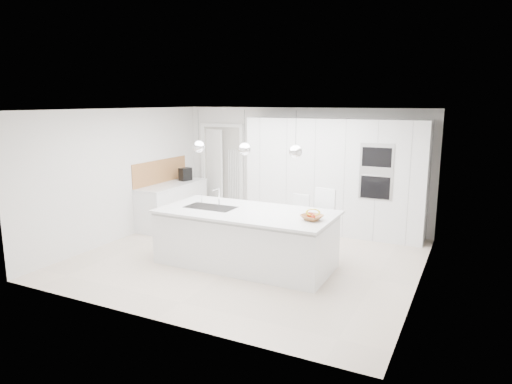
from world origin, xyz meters
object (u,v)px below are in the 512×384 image
at_px(island_base, 245,239).
at_px(espresso_machine, 185,174).
at_px(bar_stool_right, 322,225).
at_px(fruit_bowl, 312,217).
at_px(bar_stool_left, 298,224).

relative_size(island_base, espresso_machine, 9.91).
height_order(espresso_machine, bar_stool_right, bar_stool_right).
bearing_deg(island_base, fruit_bowl, -1.98).
bearing_deg(bar_stool_left, espresso_machine, 167.97).
xyz_separation_m(bar_stool_left, bar_stool_right, (0.49, -0.20, 0.09)).
height_order(fruit_bowl, bar_stool_left, bar_stool_left).
bearing_deg(bar_stool_left, island_base, -112.88).
relative_size(espresso_machine, bar_stool_right, 0.24).
xyz_separation_m(island_base, bar_stool_left, (0.54, 0.99, 0.08)).
xyz_separation_m(fruit_bowl, espresso_machine, (-3.67, 2.01, 0.10)).
distance_m(fruit_bowl, bar_stool_right, 0.91).
height_order(fruit_bowl, espresso_machine, espresso_machine).
height_order(island_base, bar_stool_left, bar_stool_left).
distance_m(island_base, fruit_bowl, 1.25).
bearing_deg(island_base, bar_stool_left, 61.40).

